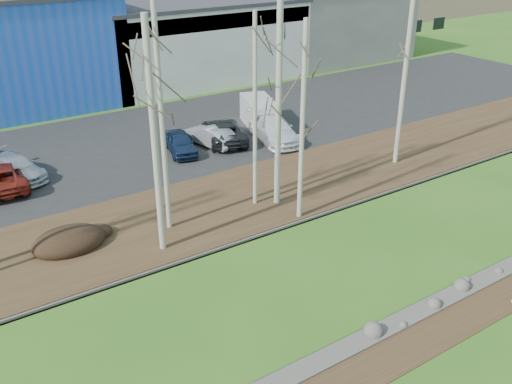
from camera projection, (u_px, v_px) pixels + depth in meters
dirt_strip at (393, 353)px, 18.79m from camera, size 80.00×1.80×0.03m
near_bank_rocks at (372, 337)px, 19.55m from camera, size 80.00×0.80×0.50m
river at (299, 280)px, 22.62m from camera, size 80.00×8.00×0.90m
far_bank_rocks at (243, 237)px, 25.70m from camera, size 80.00×0.80×0.46m
far_bank at (208, 209)px, 28.07m from camera, size 80.00×7.00×0.15m
parking_lot at (126, 146)px, 35.95m from camera, size 80.00×14.00×0.14m
building_white at (189, 38)px, 51.03m from camera, size 18.36×12.24×6.80m
building_grey at (326, 20)px, 58.97m from camera, size 14.28×12.24×7.30m
dirt_mound at (69, 240)px, 24.55m from camera, size 3.16×2.23×0.62m
birch_2 at (162, 119)px, 24.07m from camera, size 0.22×0.22×10.33m
birch_3 at (154, 141)px, 22.49m from camera, size 0.27×0.27×9.79m
birch_4 at (255, 114)px, 26.52m from camera, size 0.20×0.20×9.29m
birch_5 at (302, 125)px, 25.26m from camera, size 0.23×0.23×9.17m
birch_6 at (278, 108)px, 26.49m from camera, size 0.29×0.29×9.74m
birch_7 at (407, 54)px, 30.68m from camera, size 0.27×0.27×12.54m
car_2 at (1, 176)px, 29.89m from camera, size 2.51×4.91×1.33m
car_3 at (14, 167)px, 30.98m from camera, size 3.01×4.79×1.29m
car_4 at (180, 143)px, 34.42m from camera, size 2.37×3.99×1.27m
car_5 at (210, 136)px, 35.57m from camera, size 2.19×4.14×1.30m
car_6 at (224, 131)px, 36.22m from camera, size 3.72×5.39×1.37m
car_7 at (274, 129)px, 36.35m from camera, size 3.29×5.54×1.50m
van_white at (260, 114)px, 38.57m from camera, size 3.11×4.63×1.87m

